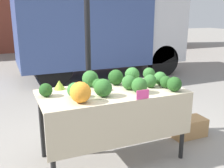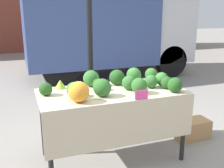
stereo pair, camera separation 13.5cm
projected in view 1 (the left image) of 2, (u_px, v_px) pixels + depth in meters
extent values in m
plane|color=gray|center=(112.00, 157.00, 3.11)|extent=(40.00, 40.00, 0.00)
cylinder|color=black|center=(88.00, 36.00, 3.25)|extent=(0.07, 0.07, 2.74)
cube|color=#384C84|center=(80.00, 16.00, 6.57)|extent=(3.16, 1.92, 2.39)
cube|color=silver|center=(153.00, 28.00, 7.45)|extent=(1.10, 1.76, 1.72)
cylinder|color=black|center=(163.00, 61.00, 6.95)|extent=(0.82, 0.22, 0.82)
cylinder|color=black|center=(136.00, 53.00, 8.32)|extent=(0.82, 0.22, 0.82)
cylinder|color=black|center=(54.00, 70.00, 5.86)|extent=(0.82, 0.22, 0.82)
cylinder|color=black|center=(43.00, 59.00, 7.23)|extent=(0.82, 0.22, 0.82)
cube|color=beige|center=(112.00, 92.00, 2.89)|extent=(1.60, 0.77, 0.03)
cube|color=beige|center=(127.00, 126.00, 2.62)|extent=(1.60, 0.01, 0.45)
cylinder|color=black|center=(52.00, 153.00, 2.43)|extent=(0.05, 0.05, 0.79)
cylinder|color=black|center=(183.00, 127.00, 2.99)|extent=(0.05, 0.05, 0.79)
cylinder|color=black|center=(42.00, 126.00, 3.02)|extent=(0.05, 0.05, 0.79)
cylinder|color=black|center=(153.00, 108.00, 3.57)|extent=(0.05, 0.05, 0.79)
sphere|color=orange|center=(81.00, 92.00, 2.50)|extent=(0.20, 0.20, 0.20)
cone|color=#93B238|center=(59.00, 85.00, 2.94)|extent=(0.13, 0.13, 0.10)
sphere|color=#23511E|center=(166.00, 82.00, 2.99)|extent=(0.14, 0.14, 0.14)
sphere|color=#23511E|center=(174.00, 84.00, 2.86)|extent=(0.16, 0.16, 0.16)
sphere|color=#23511E|center=(116.00, 77.00, 3.11)|extent=(0.18, 0.18, 0.18)
sphere|color=#387533|center=(160.00, 78.00, 3.13)|extent=(0.16, 0.16, 0.16)
sphere|color=#336B2D|center=(129.00, 82.00, 2.93)|extent=(0.16, 0.16, 0.16)
sphere|color=#2D6628|center=(103.00, 88.00, 2.68)|extent=(0.19, 0.19, 0.19)
sphere|color=#23511E|center=(46.00, 90.00, 2.69)|extent=(0.14, 0.14, 0.14)
sphere|color=#336B2D|center=(149.00, 74.00, 3.36)|extent=(0.16, 0.16, 0.16)
sphere|color=#336B2D|center=(150.00, 81.00, 3.01)|extent=(0.15, 0.15, 0.15)
sphere|color=#387533|center=(75.00, 90.00, 2.66)|extent=(0.15, 0.15, 0.15)
sphere|color=#285B23|center=(98.00, 85.00, 2.89)|extent=(0.13, 0.13, 0.13)
sphere|color=#336B2D|center=(90.00, 79.00, 3.04)|extent=(0.19, 0.19, 0.19)
sphere|color=#2D6628|center=(139.00, 85.00, 2.80)|extent=(0.17, 0.17, 0.17)
sphere|color=#387533|center=(132.00, 75.00, 3.25)|extent=(0.18, 0.18, 0.18)
cube|color=#EF4793|center=(143.00, 94.00, 2.61)|extent=(0.14, 0.01, 0.10)
cube|color=tan|center=(188.00, 127.00, 3.61)|extent=(0.48, 0.27, 0.25)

